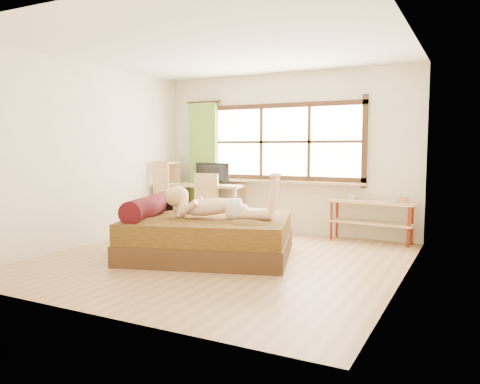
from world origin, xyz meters
The scene contains 18 objects.
floor centered at (0.00, 0.00, 0.00)m, with size 4.50×4.50×0.00m, color #9E754C.
ceiling centered at (0.00, 0.00, 2.70)m, with size 4.50×4.50×0.00m, color white.
wall_back centered at (0.00, 2.25, 1.35)m, with size 4.50×4.50×0.00m, color silver.
wall_front centered at (0.00, -2.25, 1.35)m, with size 4.50×4.50×0.00m, color silver.
wall_left centered at (-2.25, 0.00, 1.35)m, with size 4.50×4.50×0.00m, color silver.
wall_right centered at (2.25, 0.00, 1.35)m, with size 4.50×4.50×0.00m, color silver.
window centered at (0.00, 2.22, 1.51)m, with size 2.80×0.16×1.46m.
curtain centered at (-1.55, 2.13, 1.15)m, with size 0.55×0.10×2.20m, color #498A25.
bed centered at (-0.28, 0.11, 0.29)m, with size 2.52×2.25×0.80m.
woman centered at (-0.08, 0.07, 0.85)m, with size 1.48×0.42×0.63m, color beige, non-canonical shape.
kitten centered at (-0.95, 0.22, 0.66)m, with size 0.32×0.13×0.25m, color black, non-canonical shape.
desk centered at (-1.32, 1.95, 0.70)m, with size 1.33×0.69×0.81m.
monitor centered at (-1.32, 2.00, 0.99)m, with size 0.65×0.09×0.38m, color black.
chair centered at (-1.23, 1.59, 0.56)m, with size 0.49×0.49×1.01m.
pipe_shelf centered at (1.51, 2.07, 0.47)m, with size 1.30×0.41×0.73m.
cup centered at (1.20, 2.07, 0.68)m, with size 0.11×0.11×0.09m, color gray.
book centered at (1.70, 2.07, 0.65)m, with size 0.17×0.23×0.02m, color gray.
bookshelf centered at (-2.08, 1.72, 0.61)m, with size 0.40×0.57×1.21m.
Camera 1 is at (2.96, -5.19, 1.45)m, focal length 35.00 mm.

